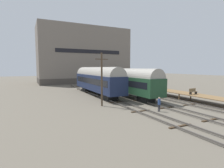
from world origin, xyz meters
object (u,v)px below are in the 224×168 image
object	(u,v)px
bench	(193,91)
utility_pole	(102,78)
person_worker	(159,103)
train_car_navy	(97,79)
train_car_green	(128,81)

from	to	relation	value
bench	utility_pole	bearing A→B (deg)	167.90
utility_pole	person_worker	bearing A→B (deg)	-49.48
train_car_navy	bench	world-z (taller)	train_car_navy
train_car_navy	bench	size ratio (longest dim) A/B	12.74
utility_pole	train_car_navy	bearing A→B (deg)	72.40
train_car_green	train_car_navy	bearing A→B (deg)	134.00
train_car_green	utility_pole	bearing A→B (deg)	-145.17
train_car_green	person_worker	world-z (taller)	train_car_green
bench	utility_pole	xyz separation A→B (m)	(-14.15, 3.03, 2.21)
bench	utility_pole	world-z (taller)	utility_pole
train_car_green	person_worker	xyz separation A→B (m)	(-2.28, -10.82, -1.83)
utility_pole	train_car_green	bearing A→B (deg)	34.83
train_car_green	person_worker	bearing A→B (deg)	-101.89
bench	utility_pole	size ratio (longest dim) A/B	0.19
train_car_navy	utility_pole	xyz separation A→B (m)	(-2.99, -9.42, 0.75)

